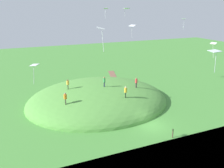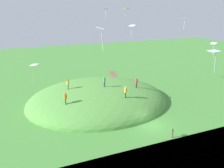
{
  "view_description": "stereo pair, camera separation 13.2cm",
  "coord_description": "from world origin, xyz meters",
  "px_view_note": "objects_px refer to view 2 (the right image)",
  "views": [
    {
      "loc": [
        -25.44,
        16.96,
        16.12
      ],
      "look_at": [
        4.18,
        4.4,
        5.59
      ],
      "focal_mm": 37.49,
      "sensor_mm": 36.0,
      "label": 1
    },
    {
      "loc": [
        -25.49,
        16.83,
        16.12
      ],
      "look_at": [
        4.18,
        4.4,
        5.59
      ],
      "focal_mm": 37.49,
      "sensor_mm": 36.0,
      "label": 2
    }
  ],
  "objects_px": {
    "person_with_child": "(136,81)",
    "person_watching_kites": "(126,91)",
    "kite_1": "(34,66)",
    "kite_4": "(127,9)",
    "person_walking_path": "(104,80)",
    "kite_6": "(100,30)",
    "person_near_shore": "(65,97)",
    "kite_7": "(214,45)",
    "kite_8": "(214,52)",
    "kite_0": "(132,26)",
    "kite_9": "(106,9)",
    "kite_10": "(184,20)",
    "mooring_post": "(173,133)",
    "person_on_hilltop": "(68,83)"
  },
  "relations": [
    {
      "from": "person_near_shore",
      "to": "kite_8",
      "type": "relative_size",
      "value": 0.92
    },
    {
      "from": "kite_7",
      "to": "mooring_post",
      "type": "distance_m",
      "value": 12.61
    },
    {
      "from": "person_near_shore",
      "to": "mooring_post",
      "type": "relative_size",
      "value": 1.48
    },
    {
      "from": "kite_4",
      "to": "kite_9",
      "type": "height_order",
      "value": "kite_9"
    },
    {
      "from": "person_watching_kites",
      "to": "kite_1",
      "type": "distance_m",
      "value": 17.4
    },
    {
      "from": "mooring_post",
      "to": "kite_7",
      "type": "bearing_deg",
      "value": -79.66
    },
    {
      "from": "person_with_child",
      "to": "kite_1",
      "type": "bearing_deg",
      "value": 1.0
    },
    {
      "from": "kite_0",
      "to": "kite_7",
      "type": "relative_size",
      "value": 0.74
    },
    {
      "from": "kite_4",
      "to": "mooring_post",
      "type": "height_order",
      "value": "kite_4"
    },
    {
      "from": "kite_9",
      "to": "person_with_child",
      "type": "bearing_deg",
      "value": -111.69
    },
    {
      "from": "person_with_child",
      "to": "person_watching_kites",
      "type": "bearing_deg",
      "value": 10.35
    },
    {
      "from": "person_near_shore",
      "to": "kite_1",
      "type": "height_order",
      "value": "kite_1"
    },
    {
      "from": "kite_4",
      "to": "kite_6",
      "type": "height_order",
      "value": "kite_4"
    },
    {
      "from": "kite_10",
      "to": "person_near_shore",
      "type": "bearing_deg",
      "value": 100.36
    },
    {
      "from": "person_near_shore",
      "to": "kite_6",
      "type": "relative_size",
      "value": 0.91
    },
    {
      "from": "person_on_hilltop",
      "to": "mooring_post",
      "type": "relative_size",
      "value": 1.4
    },
    {
      "from": "kite_6",
      "to": "mooring_post",
      "type": "bearing_deg",
      "value": -70.76
    },
    {
      "from": "person_near_shore",
      "to": "kite_7",
      "type": "relative_size",
      "value": 0.92
    },
    {
      "from": "person_watching_kites",
      "to": "kite_10",
      "type": "relative_size",
      "value": 0.9
    },
    {
      "from": "kite_6",
      "to": "kite_7",
      "type": "distance_m",
      "value": 18.23
    },
    {
      "from": "kite_10",
      "to": "kite_9",
      "type": "bearing_deg",
      "value": 92.08
    },
    {
      "from": "person_watching_kites",
      "to": "person_on_hilltop",
      "type": "relative_size",
      "value": 1.06
    },
    {
      "from": "person_near_shore",
      "to": "kite_8",
      "type": "xyz_separation_m",
      "value": [
        -17.6,
        -9.67,
        9.03
      ]
    },
    {
      "from": "person_near_shore",
      "to": "kite_7",
      "type": "distance_m",
      "value": 21.72
    },
    {
      "from": "kite_8",
      "to": "person_walking_path",
      "type": "bearing_deg",
      "value": 6.27
    },
    {
      "from": "person_walking_path",
      "to": "person_with_child",
      "type": "xyz_separation_m",
      "value": [
        -1.15,
        -5.59,
        -0.52
      ]
    },
    {
      "from": "kite_0",
      "to": "kite_7",
      "type": "height_order",
      "value": "kite_0"
    },
    {
      "from": "kite_1",
      "to": "kite_4",
      "type": "bearing_deg",
      "value": -44.8
    },
    {
      "from": "kite_10",
      "to": "mooring_post",
      "type": "xyz_separation_m",
      "value": [
        -15.33,
        12.68,
        -13.31
      ]
    },
    {
      "from": "kite_6",
      "to": "kite_8",
      "type": "relative_size",
      "value": 1.01
    },
    {
      "from": "person_watching_kites",
      "to": "kite_9",
      "type": "distance_m",
      "value": 13.32
    },
    {
      "from": "person_near_shore",
      "to": "mooring_post",
      "type": "distance_m",
      "value": 16.09
    },
    {
      "from": "person_walking_path",
      "to": "kite_7",
      "type": "height_order",
      "value": "kite_7"
    },
    {
      "from": "kite_1",
      "to": "mooring_post",
      "type": "distance_m",
      "value": 19.04
    },
    {
      "from": "kite_9",
      "to": "kite_6",
      "type": "bearing_deg",
      "value": 157.29
    },
    {
      "from": "person_with_child",
      "to": "person_walking_path",
      "type": "bearing_deg",
      "value": -43.53
    },
    {
      "from": "person_walking_path",
      "to": "kite_6",
      "type": "bearing_deg",
      "value": 93.44
    },
    {
      "from": "kite_4",
      "to": "mooring_post",
      "type": "relative_size",
      "value": 1.24
    },
    {
      "from": "person_walking_path",
      "to": "person_watching_kites",
      "type": "distance_m",
      "value": 4.95
    },
    {
      "from": "kite_0",
      "to": "kite_1",
      "type": "xyz_separation_m",
      "value": [
        -1.27,
        11.17,
        -3.31
      ]
    },
    {
      "from": "kite_7",
      "to": "mooring_post",
      "type": "relative_size",
      "value": 1.61
    },
    {
      "from": "kite_0",
      "to": "kite_8",
      "type": "height_order",
      "value": "kite_0"
    },
    {
      "from": "kite_4",
      "to": "mooring_post",
      "type": "bearing_deg",
      "value": 170.74
    },
    {
      "from": "person_on_hilltop",
      "to": "kite_7",
      "type": "relative_size",
      "value": 0.87
    },
    {
      "from": "person_on_hilltop",
      "to": "person_near_shore",
      "type": "relative_size",
      "value": 0.95
    },
    {
      "from": "kite_8",
      "to": "kite_0",
      "type": "bearing_deg",
      "value": 18.04
    },
    {
      "from": "kite_0",
      "to": "kite_9",
      "type": "distance_m",
      "value": 12.24
    },
    {
      "from": "kite_8",
      "to": "person_on_hilltop",
      "type": "bearing_deg",
      "value": 19.78
    },
    {
      "from": "kite_0",
      "to": "kite_1",
      "type": "relative_size",
      "value": 0.77
    },
    {
      "from": "person_near_shore",
      "to": "person_on_hilltop",
      "type": "bearing_deg",
      "value": 1.46
    }
  ]
}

